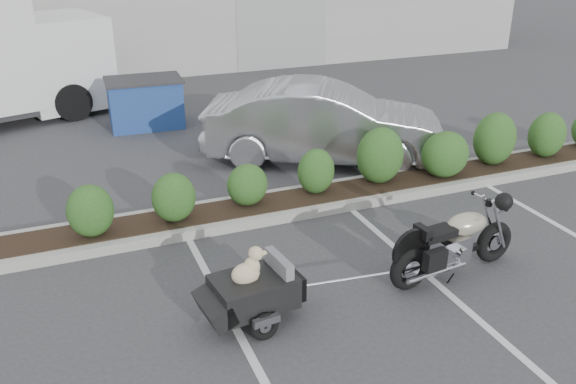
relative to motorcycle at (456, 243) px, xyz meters
name	(u,v)px	position (x,y,z in m)	size (l,w,h in m)	color
ground	(332,278)	(-1.52, 0.52, -0.47)	(90.00, 90.00, 0.00)	#38383A
planter_kerb	(329,197)	(-0.52, 2.72, -0.39)	(12.00, 1.00, 0.15)	#9E9E93
motorcycle	(456,243)	(0.00, 0.00, 0.00)	(2.05, 0.76, 1.18)	black
pet_trailer	(252,291)	(-2.78, 0.02, -0.06)	(1.65, 0.93, 0.97)	black
sedan	(324,123)	(0.21, 4.52, 0.28)	(1.60, 4.58, 1.51)	#AEADB5
dumpster	(145,102)	(-2.62, 8.02, 0.09)	(1.73, 1.23, 1.10)	navy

